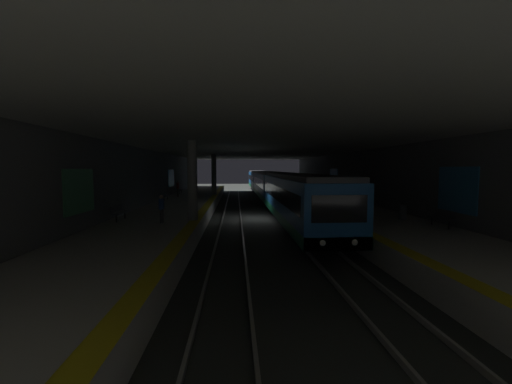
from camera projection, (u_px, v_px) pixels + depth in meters
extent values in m
plane|color=#2D302D|center=(259.00, 219.00, 25.63)|extent=(120.00, 120.00, 0.00)
cube|color=gray|center=(295.00, 217.00, 25.81)|extent=(60.00, 0.09, 0.16)
cube|color=gray|center=(278.00, 218.00, 25.72)|extent=(60.00, 0.09, 0.16)
cube|color=gray|center=(241.00, 218.00, 25.53)|extent=(60.00, 0.09, 0.16)
cube|color=gray|center=(223.00, 218.00, 25.44)|extent=(60.00, 0.09, 0.16)
cube|color=beige|center=(340.00, 212.00, 26.01)|extent=(60.00, 5.30, 1.05)
cube|color=yellow|center=(311.00, 205.00, 25.82)|extent=(60.00, 0.60, 0.01)
cube|color=beige|center=(176.00, 213.00, 25.18)|extent=(60.00, 5.30, 1.05)
cube|color=yellow|center=(206.00, 206.00, 25.29)|extent=(60.00, 0.60, 0.01)
cube|color=slate|center=(375.00, 183.00, 26.03)|extent=(60.00, 0.50, 5.60)
cube|color=#338CCC|center=(457.00, 190.00, 16.01)|extent=(2.82, 0.06, 2.30)
cube|color=#338CCC|center=(334.00, 178.00, 36.10)|extent=(2.77, 0.06, 2.12)
cube|color=slate|center=(138.00, 184.00, 24.83)|extent=(60.00, 0.50, 5.60)
cube|color=#4CA566|center=(79.00, 191.00, 14.94)|extent=(2.84, 0.06, 2.08)
cube|color=#338CCC|center=(171.00, 178.00, 36.19)|extent=(3.12, 0.06, 1.90)
cube|color=beige|center=(259.00, 146.00, 25.21)|extent=(60.00, 19.40, 0.40)
cylinder|color=gray|center=(192.00, 180.00, 18.28)|extent=(0.56, 0.56, 4.55)
cylinder|color=gray|center=(214.00, 175.00, 36.33)|extent=(0.56, 0.56, 4.55)
cube|color=#19569E|center=(297.00, 198.00, 21.29)|extent=(17.34, 2.80, 2.70)
cube|color=#14663D|center=(297.00, 214.00, 21.37)|extent=(17.34, 2.82, 0.56)
cube|color=black|center=(297.00, 193.00, 21.27)|extent=(15.95, 2.83, 0.90)
cube|color=#47474C|center=(297.00, 176.00, 21.19)|extent=(16.99, 2.58, 0.24)
cube|color=black|center=(314.00, 235.00, 16.66)|extent=(2.20, 1.64, 0.76)
cube|color=black|center=(286.00, 211.00, 26.15)|extent=(2.20, 1.64, 0.76)
cube|color=black|center=(339.00, 209.00, 12.62)|extent=(0.04, 2.24, 1.10)
cylinder|color=silver|center=(355.00, 242.00, 12.76)|extent=(0.04, 0.24, 0.24)
cylinder|color=silver|center=(323.00, 243.00, 12.68)|extent=(0.04, 0.24, 0.24)
cube|color=#19569E|center=(269.00, 185.00, 39.15)|extent=(17.34, 2.80, 2.70)
cube|color=#14663D|center=(269.00, 193.00, 39.22)|extent=(17.34, 2.82, 0.56)
cube|color=black|center=(269.00, 182.00, 39.12)|extent=(15.95, 2.83, 0.90)
cube|color=#47474C|center=(269.00, 173.00, 39.04)|extent=(16.99, 2.58, 0.24)
cube|color=black|center=(274.00, 201.00, 34.51)|extent=(2.20, 1.64, 0.76)
cube|color=black|center=(265.00, 194.00, 44.00)|extent=(2.20, 1.64, 0.76)
cube|color=#19569E|center=(259.00, 180.00, 57.00)|extent=(17.34, 2.80, 2.70)
cube|color=#14663D|center=(259.00, 186.00, 57.08)|extent=(17.34, 2.82, 0.56)
cube|color=black|center=(259.00, 178.00, 56.97)|extent=(15.95, 2.83, 0.90)
cube|color=#47474C|center=(259.00, 171.00, 56.89)|extent=(16.99, 2.58, 0.24)
cube|color=black|center=(261.00, 190.00, 52.36)|extent=(2.20, 1.64, 0.76)
cube|color=black|center=(257.00, 187.00, 61.85)|extent=(2.20, 1.64, 0.76)
cylinder|color=#262628|center=(449.00, 225.00, 15.54)|extent=(0.08, 0.08, 0.42)
cylinder|color=#262628|center=(432.00, 221.00, 16.90)|extent=(0.08, 0.08, 0.42)
cube|color=#4C4C51|center=(440.00, 218.00, 16.20)|extent=(1.70, 0.44, 0.08)
cube|color=#4C4C51|center=(444.00, 214.00, 16.20)|extent=(1.70, 0.06, 0.40)
cylinder|color=#262628|center=(344.00, 197.00, 30.60)|extent=(0.08, 0.08, 0.42)
cylinder|color=#262628|center=(339.00, 196.00, 31.96)|extent=(0.08, 0.08, 0.42)
cube|color=#4C4C51|center=(342.00, 194.00, 31.26)|extent=(1.70, 0.44, 0.08)
cube|color=#4C4C51|center=(344.00, 192.00, 31.26)|extent=(1.70, 0.06, 0.40)
cylinder|color=#262628|center=(116.00, 218.00, 17.61)|extent=(0.08, 0.08, 0.42)
cylinder|color=#262628|center=(125.00, 215.00, 18.96)|extent=(0.08, 0.08, 0.42)
cube|color=#4C4C51|center=(121.00, 212.00, 18.27)|extent=(1.70, 0.44, 0.08)
cube|color=#4C4C51|center=(117.00, 209.00, 18.24)|extent=(1.70, 0.06, 0.40)
cylinder|color=#262628|center=(164.00, 199.00, 29.39)|extent=(0.08, 0.08, 0.42)
cylinder|color=#262628|center=(167.00, 197.00, 30.74)|extent=(0.08, 0.08, 0.42)
cube|color=#4C4C51|center=(166.00, 195.00, 30.05)|extent=(1.70, 0.44, 0.08)
cube|color=#4C4C51|center=(163.00, 193.00, 30.02)|extent=(1.70, 0.06, 0.40)
cylinder|color=#262628|center=(180.00, 192.00, 37.52)|extent=(0.08, 0.08, 0.42)
cylinder|color=#262628|center=(182.00, 191.00, 38.87)|extent=(0.08, 0.08, 0.42)
cube|color=#4C4C51|center=(181.00, 190.00, 38.18)|extent=(1.70, 0.44, 0.08)
cube|color=#4C4C51|center=(179.00, 188.00, 38.15)|extent=(1.70, 0.06, 0.40)
cylinder|color=#414141|center=(178.00, 193.00, 33.75)|extent=(0.16, 0.16, 0.86)
cylinder|color=#414141|center=(178.00, 193.00, 33.95)|extent=(0.16, 0.16, 0.86)
cube|color=maroon|center=(178.00, 186.00, 33.80)|extent=(0.36, 0.22, 0.61)
cylinder|color=maroon|center=(177.00, 186.00, 33.55)|extent=(0.10, 0.10, 0.58)
cylinder|color=maroon|center=(178.00, 186.00, 34.05)|extent=(0.10, 0.10, 0.58)
sphere|color=tan|center=(178.00, 182.00, 33.77)|extent=(0.23, 0.23, 0.23)
cylinder|color=#303030|center=(161.00, 216.00, 17.25)|extent=(0.16, 0.16, 0.77)
cylinder|color=#303030|center=(162.00, 216.00, 17.44)|extent=(0.16, 0.16, 0.77)
cube|color=#284C93|center=(161.00, 204.00, 17.30)|extent=(0.36, 0.22, 0.55)
cylinder|color=#284C93|center=(160.00, 205.00, 17.05)|extent=(0.10, 0.10, 0.52)
cylinder|color=#284C93|center=(162.00, 204.00, 17.55)|extent=(0.10, 0.10, 0.52)
sphere|color=tan|center=(161.00, 197.00, 17.27)|extent=(0.21, 0.21, 0.21)
cube|color=navy|center=(347.00, 207.00, 22.01)|extent=(0.34, 0.26, 0.59)
cylinder|color=#333333|center=(347.00, 201.00, 21.98)|extent=(0.02, 0.02, 0.30)
cylinder|color=#595B5E|center=(402.00, 212.00, 18.61)|extent=(0.44, 0.44, 0.85)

